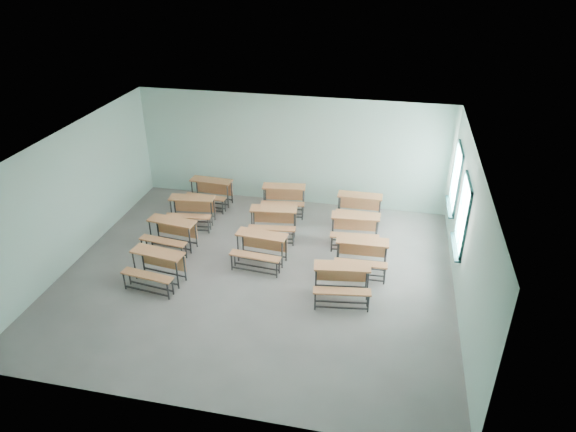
% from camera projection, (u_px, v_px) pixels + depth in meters
% --- Properties ---
extents(room, '(9.04, 8.04, 3.24)m').
position_uv_depth(room, '(259.00, 215.00, 11.31)').
color(room, gray).
rests_on(room, ground).
extents(desk_unit_r0c0, '(1.32, 0.98, 0.76)m').
position_uv_depth(desk_unit_r0c0, '(156.00, 264.00, 11.56)').
color(desk_unit_r0c0, '#B97142').
rests_on(desk_unit_r0c0, ground).
extents(desk_unit_r0c2, '(1.32, 0.98, 0.76)m').
position_uv_depth(desk_unit_r0c2, '(342.00, 278.00, 11.07)').
color(desk_unit_r0c2, '#B97142').
rests_on(desk_unit_r0c2, ground).
extents(desk_unit_r1c0, '(1.31, 0.96, 0.76)m').
position_uv_depth(desk_unit_r1c0, '(171.00, 231.00, 12.85)').
color(desk_unit_r1c0, '#B97142').
rests_on(desk_unit_r1c0, ground).
extents(desk_unit_r1c1, '(1.28, 0.92, 0.76)m').
position_uv_depth(desk_unit_r1c1, '(260.00, 245.00, 12.26)').
color(desk_unit_r1c1, '#B97142').
rests_on(desk_unit_r1c1, ground).
extents(desk_unit_r1c2, '(1.24, 0.85, 0.76)m').
position_uv_depth(desk_unit_r1c2, '(362.00, 252.00, 12.00)').
color(desk_unit_r1c2, '#B97142').
rests_on(desk_unit_r1c2, ground).
extents(desk_unit_r2c0, '(1.31, 0.96, 0.76)m').
position_uv_depth(desk_unit_r2c0, '(191.00, 207.00, 13.99)').
color(desk_unit_r2c0, '#B97142').
rests_on(desk_unit_r2c0, ground).
extents(desk_unit_r2c1, '(1.31, 0.96, 0.76)m').
position_uv_depth(desk_unit_r2c1, '(273.00, 219.00, 13.42)').
color(desk_unit_r2c1, '#B97142').
rests_on(desk_unit_r2c1, ground).
extents(desk_unit_r2c2, '(1.28, 0.92, 0.76)m').
position_uv_depth(desk_unit_r2c2, '(355.00, 226.00, 13.07)').
color(desk_unit_r2c2, '#B97142').
rests_on(desk_unit_r2c2, ground).
extents(desk_unit_r3c0, '(1.27, 0.90, 0.76)m').
position_uv_depth(desk_unit_r3c0, '(210.00, 189.00, 15.00)').
color(desk_unit_r3c0, '#B97142').
rests_on(desk_unit_r3c0, ground).
extents(desk_unit_r3c1, '(1.32, 0.97, 0.76)m').
position_uv_depth(desk_unit_r3c1, '(284.00, 195.00, 14.63)').
color(desk_unit_r3c1, '#B97142').
rests_on(desk_unit_r3c1, ground).
extents(desk_unit_r3c2, '(1.22, 0.82, 0.76)m').
position_uv_depth(desk_unit_r3c2, '(359.00, 205.00, 14.12)').
color(desk_unit_r3c2, '#B97142').
rests_on(desk_unit_r3c2, ground).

